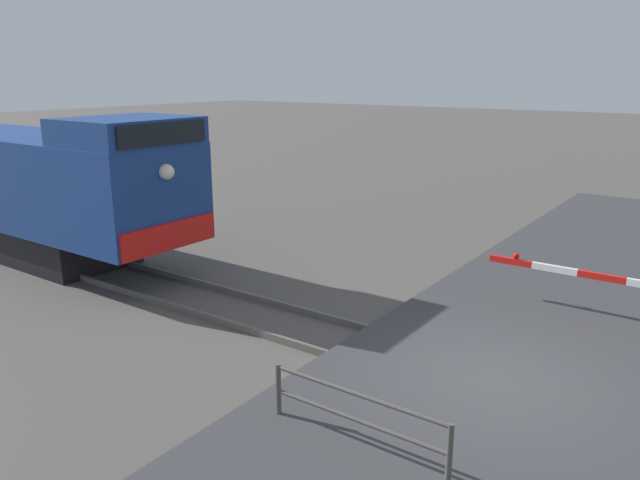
% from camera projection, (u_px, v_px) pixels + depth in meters
% --- Properties ---
extents(ground_plane, '(160.00, 160.00, 0.00)m').
position_uv_depth(ground_plane, '(493.00, 387.00, 10.18)').
color(ground_plane, '#514C47').
extents(rail_track_left, '(0.08, 80.00, 0.15)m').
position_uv_depth(rail_track_left, '(477.00, 401.00, 9.60)').
color(rail_track_left, '#59544C').
rests_on(rail_track_left, ground_plane).
extents(rail_track_right, '(0.08, 80.00, 0.15)m').
position_uv_depth(rail_track_right, '(508.00, 367.00, 10.73)').
color(rail_track_right, '#59544C').
rests_on(rail_track_right, ground_plane).
extents(road_surface, '(36.00, 5.71, 0.15)m').
position_uv_depth(road_surface, '(493.00, 383.00, 10.16)').
color(road_surface, '#38383A').
rests_on(road_surface, ground_plane).
extents(guard_railing, '(0.08, 2.79, 0.95)m').
position_uv_depth(guard_railing, '(356.00, 413.00, 8.24)').
color(guard_railing, '#4C4742').
rests_on(guard_railing, ground_plane).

